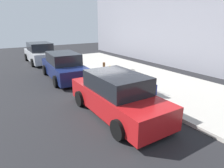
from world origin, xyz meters
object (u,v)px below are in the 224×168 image
(fire_hydrant, at_px, (110,72))
(suitcase_navy_0, at_px, (152,90))
(suitcase_teal_4, at_px, (126,80))
(parked_car_navy_1, at_px, (64,67))
(parked_car_silver_2, at_px, (40,53))
(suitcase_maroon_6, at_px, (117,74))
(suitcase_black_5, at_px, (120,78))
(parked_car_red_0, at_px, (117,96))
(suitcase_silver_1, at_px, (145,87))
(suitcase_red_2, at_px, (139,84))
(suitcase_olive_3, at_px, (133,81))
(bollard_post, at_px, (104,69))

(fire_hydrant, bearing_deg, suitcase_navy_0, -179.89)
(suitcase_navy_0, distance_m, suitcase_teal_4, 1.90)
(parked_car_navy_1, height_order, parked_car_silver_2, parked_car_silver_2)
(suitcase_teal_4, xyz_separation_m, suitcase_maroon_6, (0.92, -0.03, 0.09))
(suitcase_black_5, bearing_deg, parked_car_red_0, 142.38)
(suitcase_silver_1, height_order, suitcase_black_5, suitcase_silver_1)
(suitcase_red_2, relative_size, suitcase_black_5, 1.23)
(suitcase_silver_1, distance_m, parked_car_navy_1, 5.45)
(suitcase_teal_4, height_order, parked_car_navy_1, parked_car_navy_1)
(suitcase_navy_0, bearing_deg, suitcase_silver_1, -2.54)
(suitcase_navy_0, xyz_separation_m, suitcase_teal_4, (1.90, 0.05, -0.01))
(suitcase_teal_4, bearing_deg, suitcase_silver_1, -177.24)
(suitcase_olive_3, distance_m, parked_car_navy_1, 4.61)
(parked_car_navy_1, bearing_deg, suitcase_red_2, -153.09)
(suitcase_teal_4, relative_size, fire_hydrant, 0.83)
(suitcase_maroon_6, bearing_deg, suitcase_silver_1, -179.09)
(suitcase_navy_0, relative_size, bollard_post, 0.71)
(suitcase_olive_3, height_order, parked_car_silver_2, parked_car_silver_2)
(suitcase_red_2, bearing_deg, parked_car_red_0, 120.65)
(fire_hydrant, height_order, bollard_post, bollard_post)
(suitcase_olive_3, bearing_deg, suitcase_silver_1, -179.89)
(suitcase_maroon_6, height_order, fire_hydrant, suitcase_maroon_6)
(suitcase_maroon_6, bearing_deg, parked_car_navy_1, 39.76)
(suitcase_olive_3, bearing_deg, bollard_post, 3.86)
(suitcase_navy_0, xyz_separation_m, parked_car_navy_1, (5.45, 2.20, 0.32))
(suitcase_maroon_6, relative_size, parked_car_silver_2, 0.17)
(fire_hydrant, relative_size, parked_car_silver_2, 0.16)
(suitcase_olive_3, bearing_deg, suitcase_red_2, -173.86)
(suitcase_silver_1, distance_m, suitcase_black_5, 1.90)
(fire_hydrant, distance_m, parked_car_silver_2, 8.14)
(suitcase_silver_1, relative_size, suitcase_black_5, 1.28)
(suitcase_silver_1, bearing_deg, suitcase_black_5, 3.09)
(suitcase_navy_0, xyz_separation_m, suitcase_silver_1, (0.49, -0.02, 0.02))
(suitcase_black_5, relative_size, suitcase_maroon_6, 0.84)
(suitcase_silver_1, distance_m, parked_car_red_0, 2.40)
(suitcase_red_2, distance_m, parked_car_navy_1, 5.02)
(suitcase_navy_0, height_order, suitcase_black_5, suitcase_black_5)
(fire_hydrant, bearing_deg, suitcase_silver_1, -179.47)
(suitcase_maroon_6, xyz_separation_m, bollard_post, (1.21, 0.14, 0.06))
(suitcase_red_2, relative_size, parked_car_navy_1, 0.17)
(suitcase_silver_1, distance_m, suitcase_red_2, 0.50)
(bollard_post, height_order, parked_car_red_0, parked_car_red_0)
(suitcase_navy_0, height_order, fire_hydrant, fire_hydrant)
(suitcase_silver_1, bearing_deg, parked_car_red_0, 110.94)
(suitcase_black_5, relative_size, parked_car_red_0, 0.15)
(suitcase_navy_0, bearing_deg, suitcase_maroon_6, 0.31)
(suitcase_silver_1, xyz_separation_m, fire_hydrant, (3.09, 0.03, 0.09))
(suitcase_silver_1, distance_m, fire_hydrant, 3.09)
(bollard_post, distance_m, parked_car_navy_1, 2.49)
(suitcase_teal_4, relative_size, parked_car_silver_2, 0.13)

